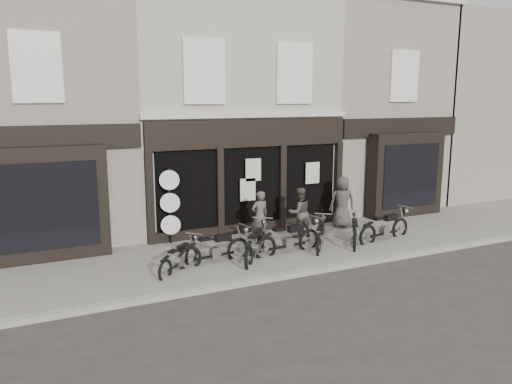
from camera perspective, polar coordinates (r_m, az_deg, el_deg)
name	(u,v)px	position (r m, az deg, el deg)	size (l,w,h in m)	color
ground_plane	(294,259)	(14.60, 4.38, -7.65)	(90.00, 90.00, 0.00)	#2D2B28
pavement	(280,249)	(15.33, 2.71, -6.49)	(30.00, 4.20, 0.12)	slate
kerb	(317,270)	(13.57, 7.02, -8.85)	(30.00, 0.25, 0.13)	gray
central_building	(218,112)	(19.26, -4.34, 9.14)	(7.30, 6.22, 8.34)	#A9A391
neighbour_left	(37,115)	(17.93, -23.77, 8.05)	(5.60, 6.73, 8.34)	gray
neighbour_right	(356,111)	(22.30, 11.32, 9.07)	(5.60, 6.73, 8.34)	gray
filler_right	(487,108)	(27.99, 24.89, 8.70)	(11.00, 6.00, 8.20)	gray
motorcycle_0	(179,261)	(13.44, -8.77, -7.76)	(1.54, 1.43, 0.91)	black
motorcycle_1	(215,252)	(13.88, -4.66, -6.81)	(2.21, 0.63, 1.06)	black
motorcycle_2	(255,247)	(14.22, -0.07, -6.32)	(1.60, 1.90, 1.08)	black
motorcycle_3	(289,242)	(14.74, 3.74, -5.70)	(2.28, 0.62, 1.09)	black
motorcycle_4	(321,238)	(15.39, 7.40, -5.25)	(1.43, 1.72, 0.97)	black
motorcycle_5	(354,234)	(15.96, 11.16, -4.77)	(1.40, 1.78, 0.98)	black
motorcycle_6	(385,230)	(16.54, 14.51, -4.20)	(2.26, 0.75, 1.09)	black
man_left	(260,216)	(15.79, 0.43, -2.74)	(0.58, 0.38, 1.60)	#4B433E
man_centre	(299,212)	(16.25, 4.98, -2.34)	(0.79, 0.62, 1.63)	#433F36
man_right	(342,202)	(17.69, 9.83, -1.10)	(0.88, 0.57, 1.80)	#3E3A34
advert_sign_post	(170,209)	(15.64, -9.81, -1.90)	(0.60, 0.39, 2.51)	black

